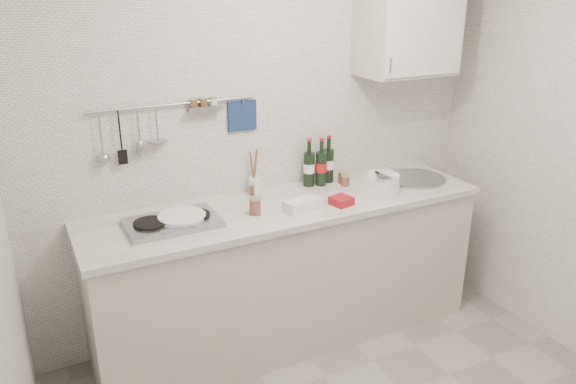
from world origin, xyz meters
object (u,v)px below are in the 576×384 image
object	(u,v)px
utensil_crock	(254,184)
wine_bottles	(320,161)
wall_cabinet	(409,17)
plate_stack_hob	(181,219)
plate_stack_sink	(381,184)

from	to	relation	value
utensil_crock	wine_bottles	bearing A→B (deg)	-2.93
wall_cabinet	utensil_crock	world-z (taller)	wall_cabinet
wall_cabinet	plate_stack_hob	xyz separation A→B (m)	(-1.55, -0.12, -1.01)
wine_bottles	plate_stack_hob	bearing A→B (deg)	-168.08
wall_cabinet	wine_bottles	bearing A→B (deg)	170.88
wall_cabinet	plate_stack_sink	distance (m)	1.04
wine_bottles	utensil_crock	bearing A→B (deg)	177.07
plate_stack_sink	utensil_crock	bearing A→B (deg)	156.08
plate_stack_hob	plate_stack_sink	distance (m)	1.27
plate_stack_hob	utensil_crock	distance (m)	0.59
plate_stack_hob	plate_stack_sink	world-z (taller)	plate_stack_sink
wine_bottles	utensil_crock	size ratio (longest dim) A/B	1.06
plate_stack_hob	utensil_crock	bearing A→B (deg)	23.24
plate_stack_sink	wine_bottles	bearing A→B (deg)	132.65
wall_cabinet	utensil_crock	xyz separation A→B (m)	(-1.01, 0.11, -0.96)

